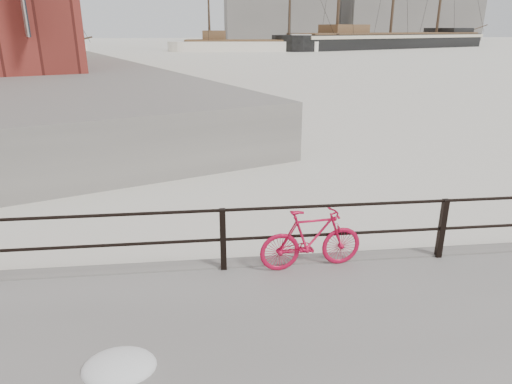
# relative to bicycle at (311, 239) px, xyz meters

# --- Properties ---
(ground) EXTENTS (400.00, 400.00, 0.00)m
(ground) POSITION_rel_bicycle_xyz_m (2.16, 0.25, -0.84)
(ground) COLOR white
(ground) RESTS_ON ground
(guardrail) EXTENTS (28.00, 0.10, 1.00)m
(guardrail) POSITION_rel_bicycle_xyz_m (2.16, 0.10, 0.01)
(guardrail) COLOR black
(guardrail) RESTS_ON promenade
(bicycle) EXTENTS (1.63, 0.40, 0.97)m
(bicycle) POSITION_rel_bicycle_xyz_m (0.00, 0.00, 0.00)
(bicycle) COLOR #B80C32
(bicycle) RESTS_ON promenade
(barque_black) EXTENTS (66.03, 45.46, 35.54)m
(barque_black) POSITION_rel_bicycle_xyz_m (37.13, 88.84, -0.84)
(barque_black) COLOR black
(barque_black) RESTS_ON ground
(schooner_mid) EXTENTS (32.02, 15.81, 22.09)m
(schooner_mid) POSITION_rel_bicycle_xyz_m (7.06, 78.69, -0.84)
(schooner_mid) COLOR white
(schooner_mid) RESTS_ON ground
(schooner_left) EXTENTS (22.79, 10.58, 17.38)m
(schooner_left) POSITION_rel_bicycle_xyz_m (-29.50, 68.89, -0.84)
(schooner_left) COLOR silver
(schooner_left) RESTS_ON ground
(industrial_west) EXTENTS (32.00, 18.00, 18.00)m
(industrial_west) POSITION_rel_bicycle_xyz_m (22.16, 140.25, 8.16)
(industrial_west) COLOR gray
(industrial_west) RESTS_ON ground
(industrial_mid) EXTENTS (26.00, 20.00, 24.00)m
(industrial_mid) POSITION_rel_bicycle_xyz_m (57.16, 145.25, 11.16)
(industrial_mid) COLOR gray
(industrial_mid) RESTS_ON ground
(industrial_east) EXTENTS (20.00, 16.00, 14.00)m
(industrial_east) POSITION_rel_bicycle_xyz_m (80.16, 150.25, 6.16)
(industrial_east) COLOR gray
(industrial_east) RESTS_ON ground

